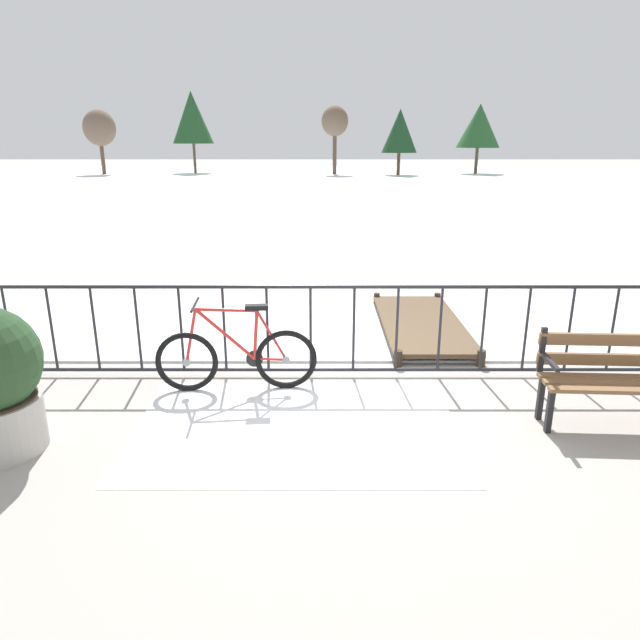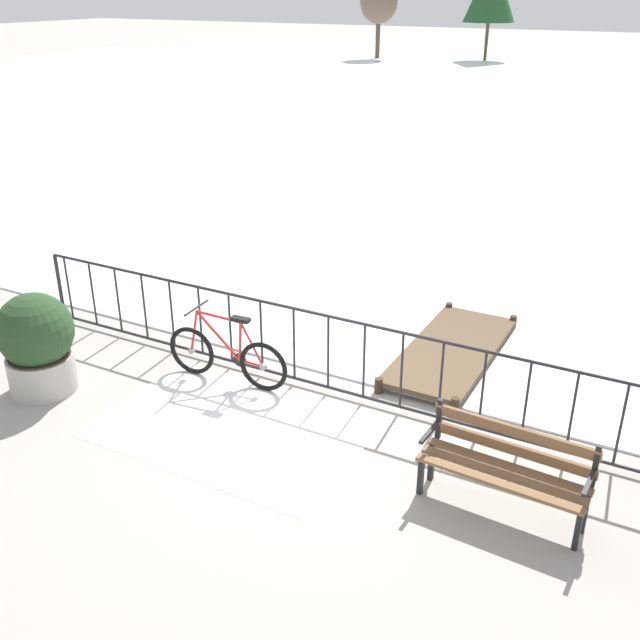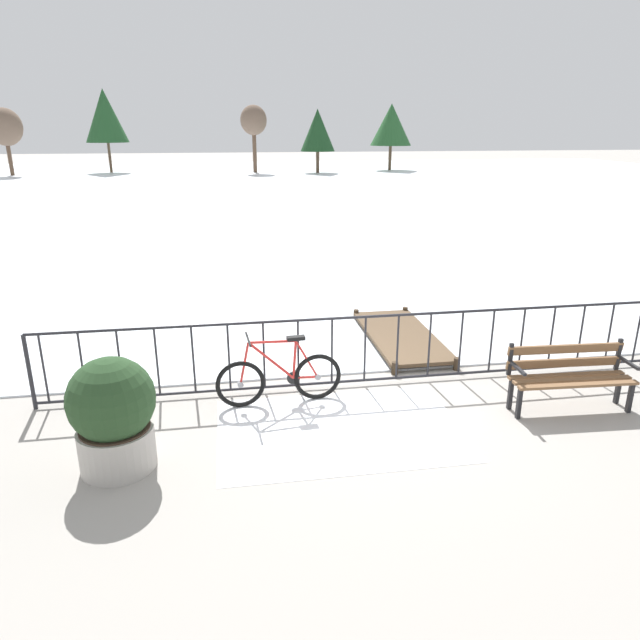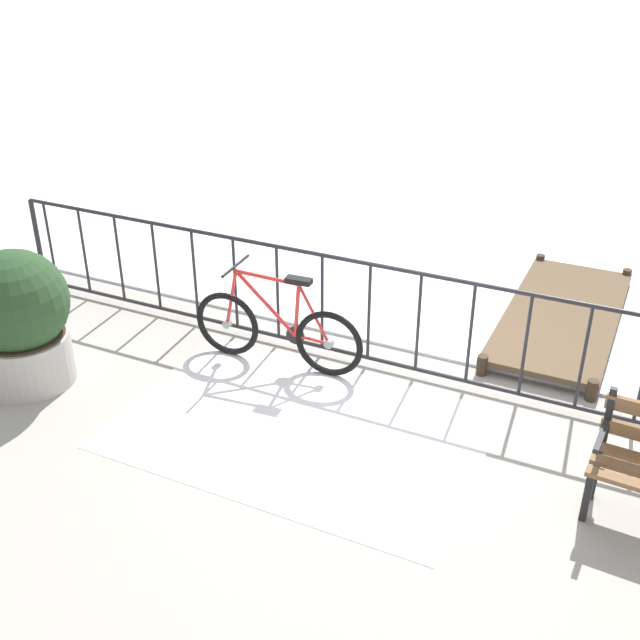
# 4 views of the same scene
# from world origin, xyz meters

# --- Properties ---
(ground_plane) EXTENTS (160.00, 160.00, 0.00)m
(ground_plane) POSITION_xyz_m (0.00, 0.00, 0.00)
(ground_plane) COLOR #9E9991
(frozen_pond) EXTENTS (80.00, 56.00, 0.03)m
(frozen_pond) POSITION_xyz_m (0.00, 28.40, 0.01)
(frozen_pond) COLOR silver
(frozen_pond) RESTS_ON ground
(snow_patch) EXTENTS (3.01, 2.02, 0.01)m
(snow_patch) POSITION_xyz_m (-0.60, -1.20, 0.00)
(snow_patch) COLOR white
(snow_patch) RESTS_ON ground
(railing_fence) EXTENTS (9.06, 0.06, 1.07)m
(railing_fence) POSITION_xyz_m (-0.00, 0.00, 0.56)
(railing_fence) COLOR #232328
(railing_fence) RESTS_ON ground
(bicycle_near_railing) EXTENTS (1.71, 0.52, 0.97)m
(bicycle_near_railing) POSITION_xyz_m (-1.26, -0.36, 0.37)
(bicycle_near_railing) COLOR black
(bicycle_near_railing) RESTS_ON ground
(park_bench) EXTENTS (1.62, 0.56, 0.89)m
(park_bench) POSITION_xyz_m (2.49, -1.11, 0.51)
(park_bench) COLOR brown
(park_bench) RESTS_ON ground
(planter_with_shrub) EXTENTS (0.93, 0.93, 1.29)m
(planter_with_shrub) POSITION_xyz_m (-3.17, -1.61, 0.66)
(planter_with_shrub) COLOR #ADA8A0
(planter_with_shrub) RESTS_ON ground
(wooden_dock) EXTENTS (1.10, 2.74, 0.20)m
(wooden_dock) POSITION_xyz_m (1.04, 1.62, 0.12)
(wooden_dock) COLOR brown
(wooden_dock) RESTS_ON ground
(tree_far_west) EXTENTS (2.50, 2.50, 4.93)m
(tree_far_west) POSITION_xyz_m (-17.74, 40.98, 3.53)
(tree_far_west) COLOR brown
(tree_far_west) RESTS_ON ground
(tree_west_mid) EXTENTS (2.10, 2.10, 5.22)m
(tree_west_mid) POSITION_xyz_m (0.79, 41.01, 3.99)
(tree_west_mid) COLOR brown
(tree_west_mid) RESTS_ON ground
(tree_centre) EXTENTS (3.32, 3.32, 6.43)m
(tree_centre) POSITION_xyz_m (-10.80, 42.88, 4.39)
(tree_centre) COLOR brown
(tree_centre) RESTS_ON ground
(tree_east_mid) EXTENTS (3.47, 3.47, 5.41)m
(tree_east_mid) POSITION_xyz_m (12.37, 41.85, 3.72)
(tree_east_mid) COLOR brown
(tree_east_mid) RESTS_ON ground
(tree_far_east) EXTENTS (2.74, 2.74, 4.92)m
(tree_far_east) POSITION_xyz_m (5.76, 39.83, 3.29)
(tree_far_east) COLOR brown
(tree_far_east) RESTS_ON ground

